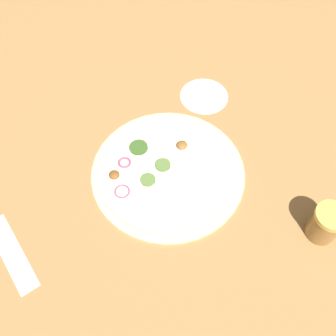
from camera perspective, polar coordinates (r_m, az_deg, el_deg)
ground_plane at (r=0.88m, az=0.00°, el=-0.67°), size 3.00×3.00×0.00m
pizza at (r=0.88m, az=-0.10°, el=-0.42°), size 0.34×0.34×0.03m
spice_jar at (r=0.84m, az=21.93°, el=-7.47°), size 0.06×0.06×0.08m
flour_patch at (r=1.03m, az=5.26°, el=10.36°), size 0.12×0.12×0.00m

